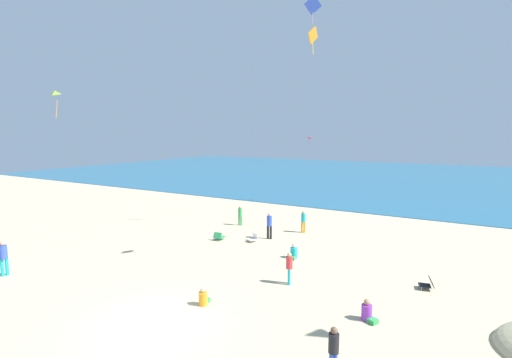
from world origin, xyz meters
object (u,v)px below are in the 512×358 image
object	(u,v)px
beach_chair_mid_beach	(428,284)
person_6	(4,256)
person_1	(294,253)
person_7	(303,220)
person_0	(240,214)
beach_chair_near_camera	(254,238)
person_4	(368,313)
kite_blue	(313,5)
beach_chair_far_right	(219,236)
kite_red	(310,138)
person_5	(289,266)
kite_lime	(55,93)
kite_orange	(313,36)
person_8	(204,298)
person_3	(269,224)
person_2	(334,348)

from	to	relation	value
beach_chair_mid_beach	person_6	world-z (taller)	person_6
beach_chair_mid_beach	person_6	xyz separation A→B (m)	(-17.69, -8.32, 0.72)
person_1	person_7	bearing A→B (deg)	-170.78
person_0	person_6	xyz separation A→B (m)	(-4.62, -13.74, 0.14)
beach_chair_near_camera	person_6	distance (m)	13.09
beach_chair_mid_beach	person_0	world-z (taller)	person_0
person_4	person_6	bearing A→B (deg)	-137.57
person_4	kite_blue	xyz separation A→B (m)	(-6.23, 10.09, 14.62)
beach_chair_near_camera	person_7	distance (m)	4.07
beach_chair_far_right	kite_red	world-z (taller)	kite_red
beach_chair_mid_beach	person_5	xyz separation A→B (m)	(-5.47, -2.47, 0.58)
person_1	kite_red	bearing A→B (deg)	-168.99
kite_lime	kite_orange	distance (m)	14.24
beach_chair_mid_beach	person_8	size ratio (longest dim) A/B	0.97
beach_chair_far_right	person_3	xyz separation A→B (m)	(2.67, 1.85, 0.75)
person_6	kite_lime	bearing A→B (deg)	-52.82
person_3	kite_lime	size ratio (longest dim) A/B	1.11
beach_chair_near_camera	person_8	world-z (taller)	person_8
person_6	kite_red	size ratio (longest dim) A/B	1.69
person_0	person_8	size ratio (longest dim) A/B	2.00
person_0	person_7	world-z (taller)	person_7
beach_chair_mid_beach	person_7	xyz separation A→B (m)	(-8.22, 5.88, 0.61)
person_3	kite_red	world-z (taller)	kite_red
kite_red	person_5	bearing A→B (deg)	-71.14
person_4	person_5	xyz separation A→B (m)	(-3.80, 1.51, 0.55)
kite_blue	beach_chair_mid_beach	bearing A→B (deg)	-37.70
beach_chair_mid_beach	person_2	world-z (taller)	person_2
person_6	kite_blue	distance (m)	22.32
person_3	person_8	bearing A→B (deg)	-6.45
person_4	person_6	distance (m)	16.61
person_0	beach_chair_near_camera	bearing A→B (deg)	21.69
person_5	person_6	world-z (taller)	person_6
person_4	beach_chair_mid_beach	bearing A→B (deg)	94.47
person_4	kite_blue	bearing A→B (deg)	148.98
person_0	person_2	xyz separation A→B (m)	(11.27, -13.03, 0.01)
beach_chair_near_camera	person_5	world-z (taller)	person_5
person_0	person_2	world-z (taller)	person_2
person_1	person_7	xyz separation A→B (m)	(-1.53, 5.11, 0.58)
person_2	person_7	world-z (taller)	person_7
person_0	kite_blue	size ratio (longest dim) A/B	0.84
person_1	kite_red	world-z (taller)	kite_red
person_1	person_6	bearing A→B (deg)	-57.95
person_8	kite_lime	xyz separation A→B (m)	(-11.17, 1.36, 8.72)
beach_chair_near_camera	person_6	size ratio (longest dim) A/B	0.46
kite_lime	kite_blue	size ratio (longest dim) A/B	0.89
beach_chair_far_right	person_4	world-z (taller)	person_4
beach_chair_near_camera	person_3	world-z (taller)	person_3
beach_chair_near_camera	person_1	distance (m)	3.78
beach_chair_near_camera	person_4	bearing A→B (deg)	77.60
person_3	person_6	world-z (taller)	person_3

